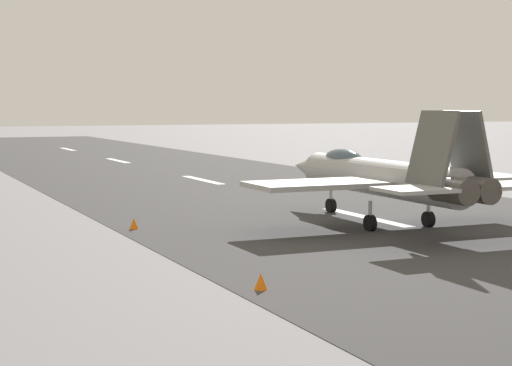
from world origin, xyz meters
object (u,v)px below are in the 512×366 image
at_px(crew_person, 410,176).
at_px(marker_cone_mid, 134,224).
at_px(fighter_jet, 381,176).
at_px(marker_cone_near, 261,282).

xyz_separation_m(crew_person, marker_cone_mid, (-11.37, 23.17, -0.54)).
height_order(fighter_jet, marker_cone_mid, fighter_jet).
relative_size(fighter_jet, crew_person, 10.45).
relative_size(marker_cone_near, marker_cone_mid, 1.00).
relative_size(crew_person, marker_cone_near, 2.97).
height_order(crew_person, marker_cone_near, crew_person).
bearing_deg(fighter_jet, crew_person, -38.86).
bearing_deg(marker_cone_mid, fighter_jet, -106.05).
bearing_deg(crew_person, marker_cone_mid, 116.13).
xyz_separation_m(fighter_jet, marker_cone_mid, (3.27, 11.37, -2.09)).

